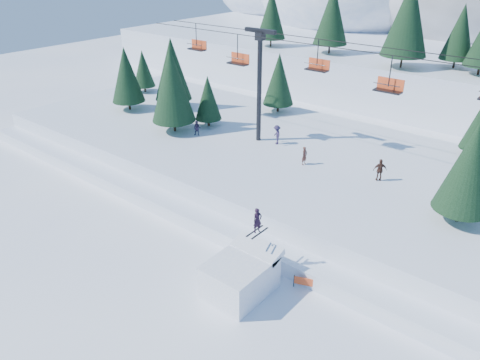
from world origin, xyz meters
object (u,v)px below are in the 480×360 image
Objects in this scene: banner_near at (316,284)px; banner_far at (419,310)px; chairlift at (367,88)px; jump_kicker at (241,275)px.

banner_near is 0.98× the size of banner_far.
banner_near is (3.92, -12.95, -8.78)m from chairlift.
banner_far is at bearing -49.42° from chairlift.
banner_near is at bearing -73.17° from chairlift.
banner_near is (3.62, 2.93, -0.68)m from jump_kicker.
banner_near is at bearing -163.14° from banner_far.
jump_kicker is at bearing -141.04° from banner_near.
jump_kicker is at bearing -153.46° from banner_far.
chairlift is 17.24× the size of banner_near.
banner_far is at bearing 16.86° from banner_near.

